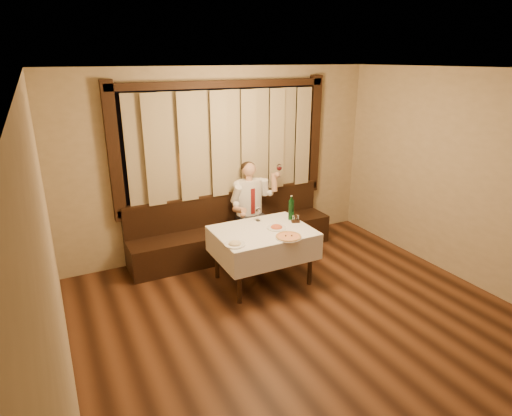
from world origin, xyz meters
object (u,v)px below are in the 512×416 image
banquette (232,234)px  green_bottle (291,209)px  cruet_caddy (296,219)px  pasta_red (277,226)px  seated_man (252,201)px  dining_table (263,237)px  pizza (289,237)px  pasta_cream (235,242)px

banquette → green_bottle: size_ratio=9.04×
banquette → cruet_caddy: 1.22m
pasta_red → banquette: bearing=99.9°
pasta_red → seated_man: (0.11, 0.97, 0.04)m
green_bottle → cruet_caddy: 0.16m
green_bottle → cruet_caddy: green_bottle is taller
pasta_red → seated_man: bearing=83.4°
banquette → pasta_red: size_ratio=12.51×
dining_table → pizza: pizza is taller
pasta_red → pasta_cream: bearing=-161.7°
banquette → pasta_cream: 1.48m
pasta_cream → green_bottle: (1.06, 0.44, 0.12)m
dining_table → pasta_cream: size_ratio=4.93×
dining_table → seated_man: seated_man is taller
banquette → cruet_caddy: size_ratio=25.53×
pizza → green_bottle: (0.36, 0.54, 0.14)m
pasta_cream → cruet_caddy: cruet_caddy is taller
pizza → cruet_caddy: cruet_caddy is taller
pizza → pasta_cream: size_ratio=1.32×
banquette → seated_man: bearing=-16.7°
banquette → pizza: size_ratio=9.39×
banquette → cruet_caddy: banquette is taller
pizza → seated_man: bearing=84.2°
banquette → cruet_caddy: bearing=-61.8°
banquette → dining_table: bearing=-90.0°
banquette → dining_table: banquette is taller
pizza → pasta_red: bearing=86.8°
dining_table → cruet_caddy: cruet_caddy is taller
pizza → pasta_red: size_ratio=1.33×
dining_table → pasta_red: 0.24m
cruet_caddy → seated_man: seated_man is taller
dining_table → seated_man: 1.00m
pasta_red → seated_man: 0.98m
banquette → green_bottle: 1.18m
pasta_cream → banquette: bearing=67.8°
banquette → green_bottle: (0.53, -0.86, 0.60)m
banquette → pasta_cream: banquette is taller
pizza → pasta_cream: pasta_cream is taller
pasta_red → green_bottle: size_ratio=0.72×
dining_table → pasta_red: size_ratio=4.97×
dining_table → banquette: bearing=90.0°
pasta_cream → seated_man: bearing=55.6°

